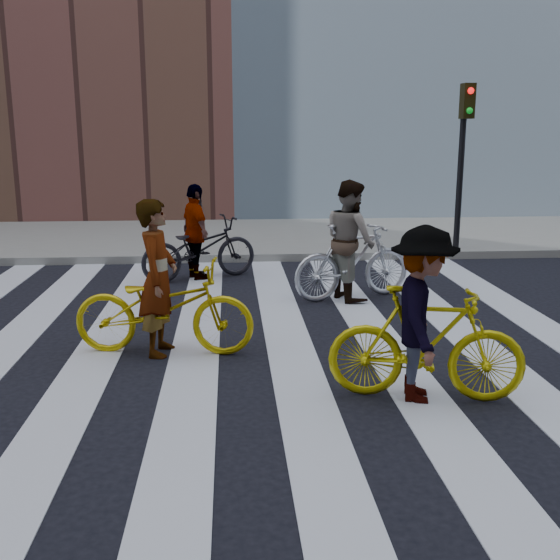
{
  "coord_description": "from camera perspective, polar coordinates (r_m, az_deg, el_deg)",
  "views": [
    {
      "loc": [
        -0.13,
        -7.26,
        2.48
      ],
      "look_at": [
        0.46,
        0.3,
        0.73
      ],
      "focal_mm": 42.0,
      "sensor_mm": 36.0,
      "label": 1
    }
  ],
  "objects": [
    {
      "name": "traffic_signal",
      "position": [
        13.37,
        15.7,
        11.66
      ],
      "size": [
        0.22,
        0.42,
        3.33
      ],
      "color": "black",
      "rests_on": "ground"
    },
    {
      "name": "sidewalk_far",
      "position": [
        14.95,
        -3.89,
        3.71
      ],
      "size": [
        100.0,
        5.0,
        0.15
      ],
      "primitive_type": "cube",
      "color": "gray",
      "rests_on": "ground"
    },
    {
      "name": "bike_yellow_right",
      "position": [
        6.24,
        12.6,
        -5.42
      ],
      "size": [
        1.88,
        0.9,
        1.09
      ],
      "primitive_type": "imported",
      "rotation": [
        0.0,
        0.0,
        1.35
      ],
      "color": "#C7B60B",
      "rests_on": "ground"
    },
    {
      "name": "rider_right",
      "position": [
        6.15,
        12.29,
        -2.97
      ],
      "size": [
        0.83,
        1.17,
        1.65
      ],
      "primitive_type": "imported",
      "rotation": [
        0.0,
        0.0,
        1.35
      ],
      "color": "slate",
      "rests_on": "ground"
    },
    {
      "name": "zebra_crosswalk",
      "position": [
        7.67,
        -3.25,
        -5.86
      ],
      "size": [
        8.25,
        10.0,
        0.01
      ],
      "color": "silver",
      "rests_on": "ground"
    },
    {
      "name": "rider_rear",
      "position": [
        11.04,
        -7.35,
        4.14
      ],
      "size": [
        0.73,
        1.02,
        1.61
      ],
      "primitive_type": "imported",
      "rotation": [
        0.0,
        0.0,
        1.98
      ],
      "color": "slate",
      "rests_on": "ground"
    },
    {
      "name": "bike_silver_mid",
      "position": [
        9.78,
        6.36,
        1.64
      ],
      "size": [
        1.97,
        1.09,
        1.14
      ],
      "primitive_type": "imported",
      "rotation": [
        0.0,
        0.0,
        1.88
      ],
      "color": "silver",
      "rests_on": "ground"
    },
    {
      "name": "bike_dark_rear",
      "position": [
        11.08,
        -7.05,
        2.74
      ],
      "size": [
        2.12,
        1.44,
        1.06
      ],
      "primitive_type": "imported",
      "rotation": [
        0.0,
        0.0,
        1.98
      ],
      "color": "black",
      "rests_on": "ground"
    },
    {
      "name": "rider_left",
      "position": [
        7.37,
        -10.58,
        0.18
      ],
      "size": [
        0.51,
        0.69,
        1.75
      ],
      "primitive_type": "imported",
      "rotation": [
        0.0,
        0.0,
        1.43
      ],
      "color": "slate",
      "rests_on": "ground"
    },
    {
      "name": "ground",
      "position": [
        7.67,
        -3.25,
        -5.9
      ],
      "size": [
        100.0,
        100.0,
        0.0
      ],
      "primitive_type": "plane",
      "color": "black",
      "rests_on": "ground"
    },
    {
      "name": "rider_mid",
      "position": [
        9.71,
        6.12,
        3.47
      ],
      "size": [
        0.9,
        1.03,
        1.77
      ],
      "primitive_type": "imported",
      "rotation": [
        0.0,
        0.0,
        1.88
      ],
      "color": "slate",
      "rests_on": "ground"
    },
    {
      "name": "bike_yellow_left",
      "position": [
        7.45,
        -10.09,
        -2.39
      ],
      "size": [
        2.11,
        0.99,
        1.06
      ],
      "primitive_type": "imported",
      "rotation": [
        0.0,
        0.0,
        1.43
      ],
      "color": "gold",
      "rests_on": "ground"
    }
  ]
}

